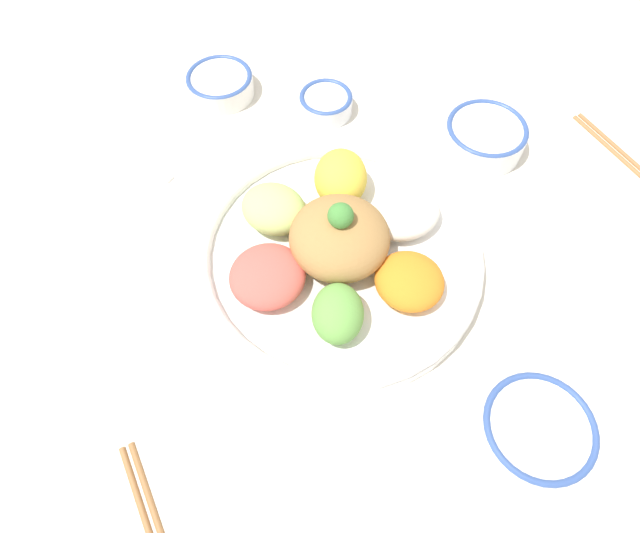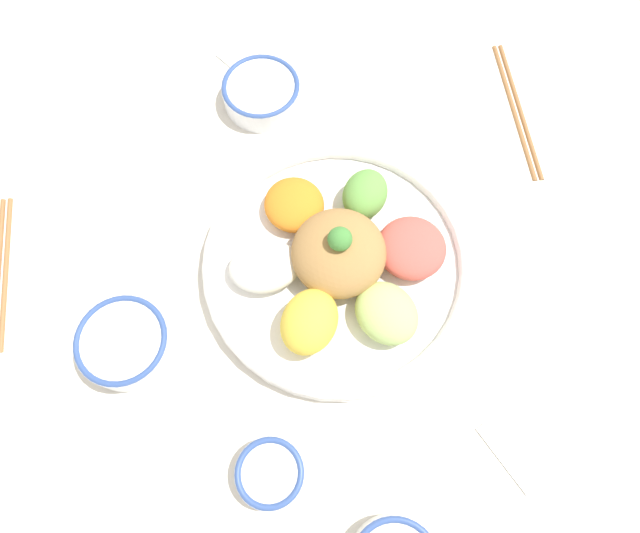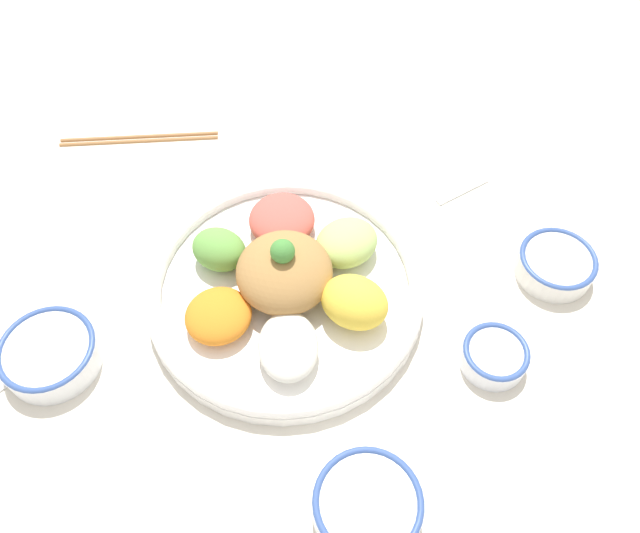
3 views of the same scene
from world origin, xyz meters
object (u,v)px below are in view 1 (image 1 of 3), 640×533
rice_bowl_plain (326,103)px  chopsticks_pair_near (632,163)px  sauce_bowl_dark (220,83)px  salad_platter (338,249)px  rice_bowl_blue (485,136)px  sauce_bowl_red (536,431)px  serving_spoon_extra (636,493)px  serving_spoon_main (128,153)px

rice_bowl_plain → chopsticks_pair_near: bearing=153.1°
sauce_bowl_dark → rice_bowl_plain: (-0.15, 0.08, -0.00)m
salad_platter → rice_bowl_blue: salad_platter is taller
sauce_bowl_red → serving_spoon_extra: 0.11m
serving_spoon_extra → sauce_bowl_red: bearing=-7.1°
sauce_bowl_red → rice_bowl_plain: size_ratio=1.45×
sauce_bowl_dark → rice_bowl_plain: sauce_bowl_dark is taller
sauce_bowl_dark → serving_spoon_main: (0.15, 0.10, -0.02)m
rice_bowl_blue → rice_bowl_plain: 0.24m
rice_bowl_blue → chopsticks_pair_near: (-0.20, 0.08, -0.02)m
sauce_bowl_dark → serving_spoon_extra: size_ratio=0.95×
sauce_bowl_red → chopsticks_pair_near: sauce_bowl_red is taller
chopsticks_pair_near → serving_spoon_extra: (0.22, 0.40, -0.00)m
sauce_bowl_red → serving_spoon_extra: sauce_bowl_red is taller
serving_spoon_main → serving_spoon_extra: 0.75m
salad_platter → serving_spoon_main: size_ratio=3.11×
salad_platter → serving_spoon_main: salad_platter is taller
rice_bowl_blue → serving_spoon_main: 0.51m
rice_bowl_blue → sauce_bowl_dark: size_ratio=1.13×
sauce_bowl_red → sauce_bowl_dark: (0.25, -0.60, -0.00)m
serving_spoon_extra → serving_spoon_main: bearing=-13.5°
chopsticks_pair_near → serving_spoon_extra: 0.46m
rice_bowl_blue → serving_spoon_extra: rice_bowl_blue is taller
sauce_bowl_red → serving_spoon_main: sauce_bowl_red is taller
rice_bowl_blue → salad_platter: bearing=29.1°
sauce_bowl_red → rice_bowl_blue: bearing=-104.7°
salad_platter → chopsticks_pair_near: (-0.45, -0.06, -0.02)m
sauce_bowl_dark → serving_spoon_main: 0.18m
rice_bowl_blue → sauce_bowl_dark: 0.41m
rice_bowl_blue → rice_bowl_plain: bearing=-31.9°
sauce_bowl_dark → rice_bowl_plain: bearing=153.1°
chopsticks_pair_near → sauce_bowl_dark: bearing=-132.5°
serving_spoon_main → chopsticks_pair_near: bearing=33.5°
sauce_bowl_red → sauce_bowl_dark: size_ratio=1.14×
rice_bowl_plain → sauce_bowl_dark: bearing=-26.9°
chopsticks_pair_near → serving_spoon_extra: size_ratio=2.06×
sauce_bowl_dark → serving_spoon_extra: (-0.33, 0.68, -0.02)m
sauce_bowl_dark → chopsticks_pair_near: sauce_bowl_dark is taller
rice_bowl_plain → chopsticks_pair_near: 0.45m
salad_platter → sauce_bowl_dark: 0.36m
sauce_bowl_dark → serving_spoon_main: size_ratio=0.89×
chopsticks_pair_near → serving_spoon_main: bearing=-120.2°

